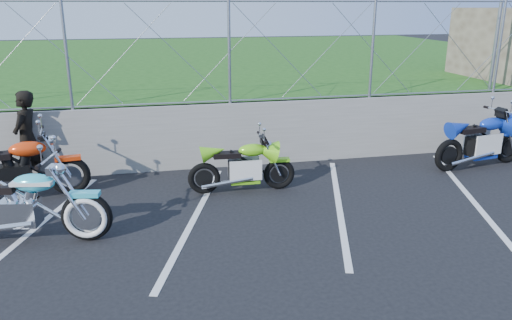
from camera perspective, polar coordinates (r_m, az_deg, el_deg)
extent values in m
plane|color=black|center=(7.05, -6.15, -9.68)|extent=(90.00, 90.00, 0.00)
cube|color=slate|center=(10.10, -8.53, 2.59)|extent=(30.00, 0.22, 1.30)
cube|color=#1D4D14|center=(19.93, -10.69, 9.77)|extent=(30.00, 20.00, 1.30)
cylinder|color=gray|center=(9.77, -9.24, 17.49)|extent=(28.00, 0.03, 0.03)
cylinder|color=gray|center=(9.95, -8.71, 6.49)|extent=(28.00, 0.03, 0.03)
cylinder|color=gray|center=(12.82, 25.98, 13.94)|extent=(0.08, 0.08, 3.00)
cube|color=silver|center=(8.13, -24.20, -7.39)|extent=(1.49, 4.31, 0.01)
cube|color=silver|center=(7.95, -6.98, -6.43)|extent=(1.49, 4.31, 0.01)
cube|color=silver|center=(8.48, 9.43, -4.98)|extent=(1.49, 4.31, 0.01)
cube|color=silver|center=(9.60, 22.90, -3.48)|extent=(1.49, 4.31, 0.01)
torus|color=black|center=(7.40, -18.77, -6.15)|extent=(0.73, 0.25, 0.72)
cube|color=silver|center=(7.69, -25.32, -5.43)|extent=(0.55, 0.39, 0.37)
ellipsoid|color=#34BDD2|center=(7.44, -24.05, -2.38)|extent=(0.62, 0.37, 0.25)
cube|color=#34BDD2|center=(7.28, -19.02, -3.70)|extent=(0.44, 0.24, 0.07)
cylinder|color=silver|center=(7.25, -22.61, 0.20)|extent=(0.18, 0.78, 0.03)
torus|color=black|center=(9.25, -20.48, -1.71)|extent=(0.70, 0.20, 0.69)
cube|color=black|center=(9.30, -25.81, -1.63)|extent=(0.55, 0.37, 0.38)
ellipsoid|color=red|center=(9.14, -24.66, 1.16)|extent=(0.62, 0.34, 0.26)
cube|color=red|center=(9.16, -20.70, 0.21)|extent=(0.44, 0.22, 0.07)
cylinder|color=silver|center=(9.06, -23.39, 2.95)|extent=(0.13, 0.80, 0.03)
torus|color=black|center=(8.77, -5.95, -2.10)|extent=(0.57, 0.13, 0.57)
torus|color=black|center=(8.96, 2.66, -1.59)|extent=(0.57, 0.13, 0.57)
cube|color=black|center=(8.81, -1.73, -1.27)|extent=(0.45, 0.28, 0.32)
ellipsoid|color=#72D11A|center=(8.73, -0.40, 1.16)|extent=(0.51, 0.25, 0.22)
cube|color=black|center=(8.68, -3.35, 0.59)|extent=(0.48, 0.24, 0.09)
cube|color=#72D11A|center=(8.88, 2.68, 0.02)|extent=(0.37, 0.16, 0.06)
cylinder|color=silver|center=(8.70, 0.67, 2.61)|extent=(0.05, 0.68, 0.03)
torus|color=black|center=(10.60, 21.17, 0.51)|extent=(0.68, 0.22, 0.66)
torus|color=black|center=(11.70, 26.90, 1.30)|extent=(0.68, 0.22, 0.66)
cube|color=black|center=(11.09, 24.16, 1.46)|extent=(0.55, 0.39, 0.38)
ellipsoid|color=#1131A4|center=(11.16, 25.33, 3.76)|extent=(0.62, 0.36, 0.26)
cube|color=black|center=(10.80, 23.32, 3.18)|extent=(0.59, 0.35, 0.10)
cube|color=#1131A4|center=(11.63, 27.10, 2.77)|extent=(0.44, 0.23, 0.07)
cylinder|color=silver|center=(11.25, 26.17, 5.09)|extent=(0.16, 0.79, 0.03)
imported|color=black|center=(9.98, -24.71, 2.28)|extent=(0.56, 0.72, 1.74)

